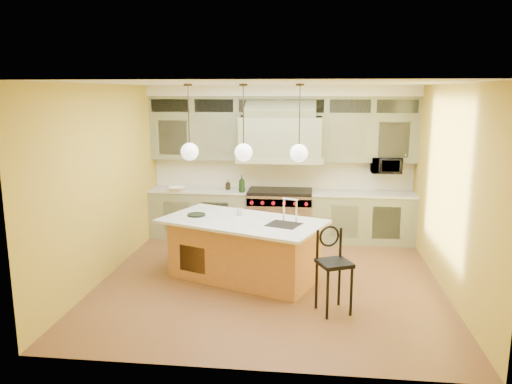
# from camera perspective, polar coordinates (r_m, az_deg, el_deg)

# --- Properties ---
(floor) EXTENTS (5.00, 5.00, 0.00)m
(floor) POSITION_cam_1_polar(r_m,az_deg,el_deg) (7.64, 1.62, -9.98)
(floor) COLOR brown
(floor) RESTS_ON ground
(ceiling) EXTENTS (5.00, 5.00, 0.00)m
(ceiling) POSITION_cam_1_polar(r_m,az_deg,el_deg) (7.11, 1.76, 12.32)
(ceiling) COLOR white
(ceiling) RESTS_ON wall_back
(wall_back) EXTENTS (5.00, 0.00, 5.00)m
(wall_back) POSITION_cam_1_polar(r_m,az_deg,el_deg) (9.70, 2.95, 3.50)
(wall_back) COLOR gold
(wall_back) RESTS_ON ground
(wall_front) EXTENTS (5.00, 0.00, 5.00)m
(wall_front) POSITION_cam_1_polar(r_m,az_deg,el_deg) (4.82, -0.84, -4.75)
(wall_front) COLOR gold
(wall_front) RESTS_ON ground
(wall_left) EXTENTS (0.00, 5.00, 5.00)m
(wall_left) POSITION_cam_1_polar(r_m,az_deg,el_deg) (7.85, -16.82, 1.12)
(wall_left) COLOR gold
(wall_left) RESTS_ON ground
(wall_right) EXTENTS (0.00, 5.00, 5.00)m
(wall_right) POSITION_cam_1_polar(r_m,az_deg,el_deg) (7.46, 21.20, 0.30)
(wall_right) COLOR gold
(wall_right) RESTS_ON ground
(back_cabinetry) EXTENTS (5.00, 0.77, 2.90)m
(back_cabinetry) POSITION_cam_1_polar(r_m,az_deg,el_deg) (9.44, 2.84, 3.15)
(back_cabinetry) COLOR gray
(back_cabinetry) RESTS_ON floor
(range) EXTENTS (1.20, 0.74, 0.96)m
(range) POSITION_cam_1_polar(r_m,az_deg,el_deg) (9.53, 2.75, -2.55)
(range) COLOR silver
(range) RESTS_ON floor
(kitchen_island) EXTENTS (2.65, 2.02, 1.35)m
(kitchen_island) POSITION_cam_1_polar(r_m,az_deg,el_deg) (7.55, -1.34, -6.43)
(kitchen_island) COLOR #AB6C3C
(kitchen_island) RESTS_ON floor
(counter_stool) EXTENTS (0.51, 0.51, 1.11)m
(counter_stool) POSITION_cam_1_polar(r_m,az_deg,el_deg) (6.48, 8.82, -8.21)
(counter_stool) COLOR black
(counter_stool) RESTS_ON floor
(microwave) EXTENTS (0.54, 0.37, 0.30)m
(microwave) POSITION_cam_1_polar(r_m,az_deg,el_deg) (9.53, 14.65, 2.99)
(microwave) COLOR black
(microwave) RESTS_ON back_cabinetry
(oil_bottle_a) EXTENTS (0.13, 0.13, 0.32)m
(oil_bottle_a) POSITION_cam_1_polar(r_m,az_deg,el_deg) (9.26, -1.63, 0.94)
(oil_bottle_a) COLOR black
(oil_bottle_a) RESTS_ON back_cabinetry
(oil_bottle_b) EXTENTS (0.09, 0.09, 0.19)m
(oil_bottle_b) POSITION_cam_1_polar(r_m,az_deg,el_deg) (9.54, -3.22, 0.84)
(oil_bottle_b) COLOR black
(oil_bottle_b) RESTS_ON back_cabinetry
(fruit_bowl) EXTENTS (0.35, 0.35, 0.08)m
(fruit_bowl) POSITION_cam_1_polar(r_m,az_deg,el_deg) (9.54, -9.06, 0.36)
(fruit_bowl) COLOR white
(fruit_bowl) RESTS_ON back_cabinetry
(cup) EXTENTS (0.13, 0.13, 0.11)m
(cup) POSITION_cam_1_polar(r_m,az_deg,el_deg) (7.65, -1.89, -2.30)
(cup) COLOR beige
(cup) RESTS_ON kitchen_island
(pendant_left) EXTENTS (0.26, 0.26, 1.11)m
(pendant_left) POSITION_cam_1_polar(r_m,az_deg,el_deg) (7.39, -7.60, 4.81)
(pendant_left) COLOR #2D2319
(pendant_left) RESTS_ON ceiling
(pendant_center) EXTENTS (0.26, 0.26, 1.11)m
(pendant_center) POSITION_cam_1_polar(r_m,az_deg,el_deg) (7.24, -1.43, 4.77)
(pendant_center) COLOR #2D2319
(pendant_center) RESTS_ON ceiling
(pendant_right) EXTENTS (0.26, 0.26, 1.11)m
(pendant_right) POSITION_cam_1_polar(r_m,az_deg,el_deg) (7.18, 4.93, 4.67)
(pendant_right) COLOR #2D2319
(pendant_right) RESTS_ON ceiling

